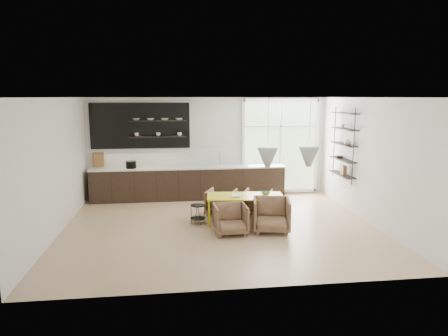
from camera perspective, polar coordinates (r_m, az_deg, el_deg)
room at (r=9.96m, az=2.05°, el=1.75°), size 7.02×6.01×2.91m
kitchen_run at (r=11.56m, az=-5.50°, el=-1.45°), size 5.54×0.69×2.75m
right_shelving at (r=10.80m, az=16.73°, el=3.00°), size 0.26×1.22×1.90m
dining_table at (r=9.33m, az=3.05°, el=-4.22°), size 1.83×0.96×0.64m
armchair_back_left at (r=10.02m, az=-0.39°, el=-4.88°), size 0.89×0.90×0.64m
armchair_back_right at (r=10.06m, az=4.86°, el=-4.88°), size 0.87×0.88×0.62m
armchair_front_left at (r=8.65m, az=0.94°, el=-7.30°), size 0.72×0.74×0.64m
armchair_front_right at (r=8.85m, az=6.79°, el=-6.66°), size 0.91×0.93×0.73m
wire_stool at (r=9.34m, az=-3.78°, el=-6.21°), size 0.35×0.35×0.44m
table_book at (r=9.28m, az=1.10°, el=-3.93°), size 0.26×0.32×0.03m
table_bowl at (r=9.45m, az=5.96°, el=-3.60°), size 0.23×0.23×0.07m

